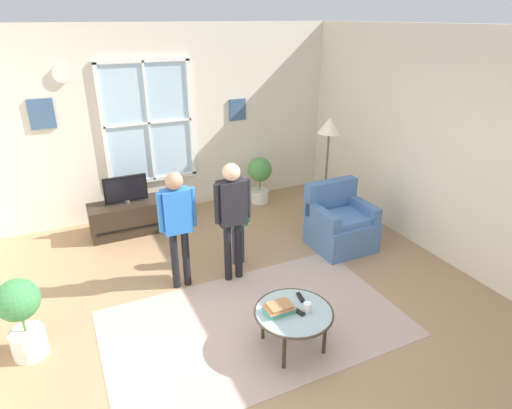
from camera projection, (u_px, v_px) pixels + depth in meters
ground_plane at (263, 319)px, 4.51m from camera, size 5.88×6.95×0.02m
back_wall at (170, 122)px, 6.60m from camera, size 5.28×0.17×2.84m
side_wall_right at (472, 156)px, 4.99m from camera, size 0.12×6.35×2.84m
area_rug at (255, 323)px, 4.43m from camera, size 3.02×1.83×0.01m
tv_stand at (129, 217)px, 6.22m from camera, size 1.09×0.47×0.46m
television at (126, 189)px, 6.03m from camera, size 0.60×0.08×0.40m
armchair at (340, 224)px, 5.80m from camera, size 0.76×0.74×0.87m
coffee_table at (294, 314)px, 3.98m from camera, size 0.75×0.75×0.41m
book_stack at (279, 308)px, 3.95m from camera, size 0.28×0.18×0.09m
cup at (307, 307)px, 3.95m from camera, size 0.07×0.07×0.10m
remote_near_books at (300, 297)px, 4.16m from camera, size 0.06×0.14×0.02m
remote_near_cup at (298, 311)px, 3.96m from camera, size 0.08×0.15×0.02m
person_blue_shirt at (177, 218)px, 4.70m from camera, size 0.42×0.19×1.41m
person_green_shirt at (238, 216)px, 5.25m from camera, size 0.32×0.14×1.06m
person_black_shirt at (232, 209)px, 4.84m from camera, size 0.44×0.20×1.45m
potted_plant_by_window at (260, 176)px, 7.14m from camera, size 0.40×0.40×0.78m
potted_plant_corner at (21, 314)px, 3.85m from camera, size 0.38×0.38×0.81m
floor_lamp at (329, 137)px, 5.88m from camera, size 0.32×0.32×1.66m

